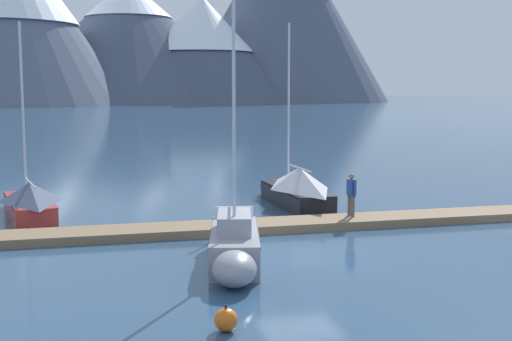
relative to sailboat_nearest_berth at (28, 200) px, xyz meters
name	(u,v)px	position (x,y,z in m)	size (l,w,h in m)	color
ground_plane	(300,254)	(9.00, -8.69, -0.72)	(700.00, 700.00, 0.00)	#2D4C6B
mountain_central_massif	(3,5)	(-20.91, 187.26, 28.50)	(73.44, 73.44, 54.52)	slate
mountain_shoulder_ridge	(129,40)	(16.76, 210.86, 20.30)	(92.46, 92.46, 41.21)	#424C60
mountain_east_summit	(201,46)	(39.59, 198.09, 18.10)	(63.15, 63.15, 35.34)	#424C60
mountain_rear_spur	(282,3)	(72.04, 215.11, 34.73)	(78.00, 78.00, 67.57)	#4C566B
dock	(269,225)	(9.00, -4.69, -0.57)	(22.43, 2.19, 0.30)	#846B4C
sailboat_nearest_berth	(28,200)	(0.00, 0.00, 0.00)	(2.72, 6.59, 8.01)	#B2332D
sailboat_second_berth	(234,246)	(6.62, -9.69, -0.08)	(2.47, 5.85, 7.93)	#93939E
sailboat_mid_dock_port	(295,187)	(11.46, 0.03, 0.13)	(2.06, 7.04, 8.21)	black
person_on_dock	(351,192)	(12.41, -4.41, 0.54)	(0.28, 0.58, 1.69)	brown
mooring_buoy_inner_mooring	(226,320)	(5.31, -14.94, -0.46)	(0.52, 0.52, 0.60)	orange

